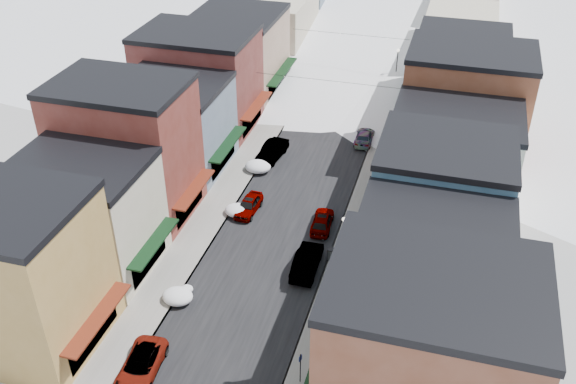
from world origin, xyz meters
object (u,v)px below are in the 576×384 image
Objects in this scene: trash_can at (330,254)px; car_white_suv at (141,366)px; car_silver_sedan at (249,205)px; car_green_sedan at (307,261)px; car_dark_hatch at (272,151)px; streetlamp_near at (343,234)px.

car_white_suv is at bearing -122.25° from trash_can.
car_silver_sedan is 0.80× the size of car_green_sedan.
car_green_sedan is at bearing -57.07° from car_dark_hatch.
car_green_sedan is at bearing -148.16° from streetlamp_near.
trash_can is (9.49, 15.04, -0.02)m from car_white_suv.
car_white_suv reaches higher than car_silver_sedan.
car_dark_hatch reaches higher than car_silver_sedan.
streetlamp_near reaches higher than trash_can.
trash_can is at bearing 177.37° from streetlamp_near.
car_white_suv is at bearing -82.94° from car_dark_hatch.
car_dark_hatch is (-0.01, 29.75, 0.13)m from car_white_suv.
streetlamp_near reaches higher than car_green_sedan.
car_green_sedan reaches higher than trash_can.
car_dark_hatch is at bearing 84.74° from car_white_suv.
car_green_sedan is (7.92, 13.41, 0.14)m from car_white_suv.
car_green_sedan is 3.65m from streetlamp_near.
trash_can is (9.50, -14.71, -0.16)m from car_dark_hatch.
car_silver_sedan is 9.89m from car_dark_hatch.
car_white_suv is 29.75m from car_dark_hatch.
trash_can is (1.57, 1.63, -0.16)m from car_green_sedan.
trash_can is (8.70, -4.85, -0.02)m from car_silver_sedan.
car_green_sedan is 1.17× the size of streetlamp_near.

